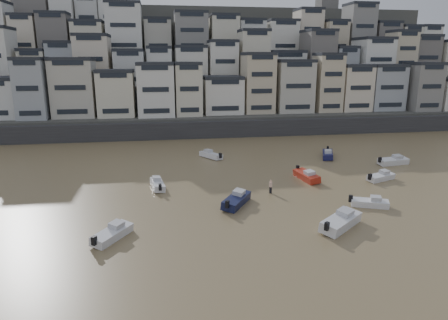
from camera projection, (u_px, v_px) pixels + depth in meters
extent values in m
cube|color=#38383A|center=(222.00, 129.00, 85.23)|extent=(140.00, 3.00, 3.50)
cube|color=#4C4C47|center=(239.00, 122.00, 92.63)|extent=(140.00, 14.00, 4.00)
cube|color=#4C4C47|center=(230.00, 103.00, 103.35)|extent=(140.00, 14.00, 10.00)
cube|color=#4C4C47|center=(222.00, 84.00, 113.81)|extent=(140.00, 14.00, 18.00)
cube|color=#4C4C47|center=(216.00, 69.00, 124.28)|extent=(140.00, 16.00, 26.00)
cube|color=#4C4C47|center=(211.00, 59.00, 136.91)|extent=(140.00, 18.00, 32.00)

